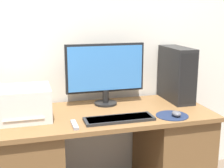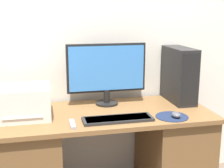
{
  "view_description": "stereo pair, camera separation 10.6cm",
  "coord_description": "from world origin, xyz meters",
  "px_view_note": "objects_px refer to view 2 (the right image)",
  "views": [
    {
      "loc": [
        -0.5,
        -1.68,
        1.4
      ],
      "look_at": [
        0.05,
        0.33,
        0.9
      ],
      "focal_mm": 50.0,
      "sensor_mm": 36.0,
      "label": 1
    },
    {
      "loc": [
        -0.4,
        -1.7,
        1.4
      ],
      "look_at": [
        0.05,
        0.33,
        0.9
      ],
      "focal_mm": 50.0,
      "sensor_mm": 36.0,
      "label": 2
    }
  ],
  "objects_px": {
    "keyboard": "(118,119)",
    "mouse": "(176,115)",
    "monitor": "(107,70)",
    "printer": "(23,102)",
    "computer_tower": "(179,75)",
    "remote_control": "(73,124)"
  },
  "relations": [
    {
      "from": "computer_tower",
      "to": "remote_control",
      "type": "height_order",
      "value": "computer_tower"
    },
    {
      "from": "monitor",
      "to": "remote_control",
      "type": "relative_size",
      "value": 3.94
    },
    {
      "from": "monitor",
      "to": "remote_control",
      "type": "xyz_separation_m",
      "value": [
        -0.3,
        -0.39,
        -0.25
      ]
    },
    {
      "from": "printer",
      "to": "remote_control",
      "type": "relative_size",
      "value": 2.32
    },
    {
      "from": "monitor",
      "to": "printer",
      "type": "xyz_separation_m",
      "value": [
        -0.59,
        -0.18,
        -0.15
      ]
    },
    {
      "from": "monitor",
      "to": "printer",
      "type": "bearing_deg",
      "value": -163.33
    },
    {
      "from": "monitor",
      "to": "printer",
      "type": "height_order",
      "value": "monitor"
    },
    {
      "from": "keyboard",
      "to": "printer",
      "type": "height_order",
      "value": "printer"
    },
    {
      "from": "monitor",
      "to": "keyboard",
      "type": "distance_m",
      "value": 0.44
    },
    {
      "from": "printer",
      "to": "monitor",
      "type": "bearing_deg",
      "value": 16.67
    },
    {
      "from": "mouse",
      "to": "remote_control",
      "type": "distance_m",
      "value": 0.68
    },
    {
      "from": "monitor",
      "to": "keyboard",
      "type": "height_order",
      "value": "monitor"
    },
    {
      "from": "computer_tower",
      "to": "mouse",
      "type": "bearing_deg",
      "value": -115.9
    },
    {
      "from": "keyboard",
      "to": "mouse",
      "type": "height_order",
      "value": "mouse"
    },
    {
      "from": "computer_tower",
      "to": "printer",
      "type": "distance_m",
      "value": 1.17
    },
    {
      "from": "mouse",
      "to": "monitor",
      "type": "bearing_deg",
      "value": 133.0
    },
    {
      "from": "mouse",
      "to": "keyboard",
      "type": "bearing_deg",
      "value": 173.91
    },
    {
      "from": "remote_control",
      "to": "computer_tower",
      "type": "bearing_deg",
      "value": 22.48
    },
    {
      "from": "keyboard",
      "to": "mouse",
      "type": "relative_size",
      "value": 6.08
    },
    {
      "from": "mouse",
      "to": "printer",
      "type": "relative_size",
      "value": 0.21
    },
    {
      "from": "keyboard",
      "to": "remote_control",
      "type": "relative_size",
      "value": 3.03
    },
    {
      "from": "keyboard",
      "to": "remote_control",
      "type": "distance_m",
      "value": 0.29
    }
  ]
}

